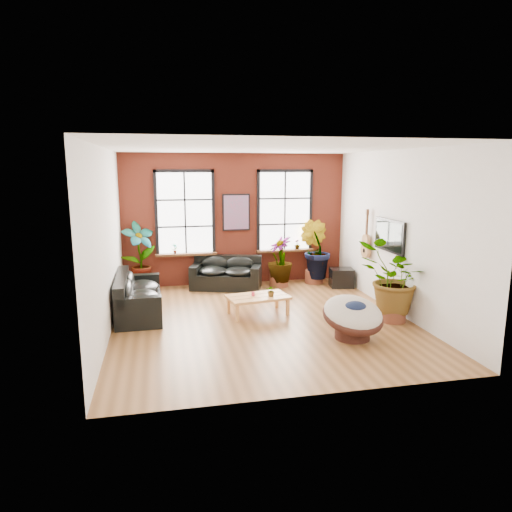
{
  "coord_description": "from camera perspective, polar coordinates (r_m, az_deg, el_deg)",
  "views": [
    {
      "loc": [
        -1.98,
        -8.83,
        3.12
      ],
      "look_at": [
        0.0,
        0.6,
        1.25
      ],
      "focal_mm": 32.0,
      "sensor_mm": 36.0,
      "label": 1
    }
  ],
  "objects": [
    {
      "name": "room",
      "position": [
        9.29,
        0.57,
        2.48
      ],
      "size": [
        6.04,
        6.54,
        3.54
      ],
      "color": "brown",
      "rests_on": "ground"
    },
    {
      "name": "sofa_back",
      "position": [
        12.03,
        -3.71,
        -2.24
      ],
      "size": [
        1.98,
        1.37,
        0.83
      ],
      "rotation": [
        0.0,
        0.0,
        -0.3
      ],
      "color": "black",
      "rests_on": "ground"
    },
    {
      "name": "sofa_left",
      "position": [
        10.18,
        -14.74,
        -4.93
      ],
      "size": [
        0.97,
        2.21,
        0.87
      ],
      "rotation": [
        0.0,
        0.0,
        1.59
      ],
      "color": "black",
      "rests_on": "ground"
    },
    {
      "name": "coffee_table",
      "position": [
        9.84,
        0.23,
        -5.27
      ],
      "size": [
        1.39,
        0.94,
        0.5
      ],
      "rotation": [
        0.0,
        0.0,
        0.16
      ],
      "color": "#D3914B",
      "rests_on": "ground"
    },
    {
      "name": "papasan_chair",
      "position": [
        8.66,
        12.03,
        -7.34
      ],
      "size": [
        1.23,
        1.25,
        0.84
      ],
      "rotation": [
        0.0,
        0.0,
        0.1
      ],
      "color": "#3B1C15",
      "rests_on": "ground"
    },
    {
      "name": "poster",
      "position": [
        12.23,
        -2.49,
        5.48
      ],
      "size": [
        0.74,
        0.06,
        0.98
      ],
      "color": "black",
      "rests_on": "room"
    },
    {
      "name": "tv_wall_unit",
      "position": [
        10.74,
        15.51,
        2.13
      ],
      "size": [
        0.13,
        1.86,
        1.2
      ],
      "color": "black",
      "rests_on": "room"
    },
    {
      "name": "media_box",
      "position": [
        12.33,
        10.64,
        -2.68
      ],
      "size": [
        0.67,
        0.59,
        0.5
      ],
      "rotation": [
        0.0,
        0.0,
        -0.17
      ],
      "color": "black",
      "rests_on": "ground"
    },
    {
      "name": "pot_back_left",
      "position": [
        12.15,
        -14.31,
        -3.29
      ],
      "size": [
        0.6,
        0.6,
        0.39
      ],
      "rotation": [
        0.0,
        0.0,
        0.12
      ],
      "color": "brown",
      "rests_on": "ground"
    },
    {
      "name": "pot_back_right",
      "position": [
        12.65,
        7.26,
        -2.54
      ],
      "size": [
        0.6,
        0.6,
        0.36
      ],
      "rotation": [
        0.0,
        0.0,
        -0.23
      ],
      "color": "brown",
      "rests_on": "ground"
    },
    {
      "name": "pot_right_wall",
      "position": [
        9.89,
        16.74,
        -6.72
      ],
      "size": [
        0.69,
        0.69,
        0.39
      ],
      "rotation": [
        0.0,
        0.0,
        0.4
      ],
      "color": "brown",
      "rests_on": "ground"
    },
    {
      "name": "pot_mid",
      "position": [
        12.22,
        2.89,
        -2.94
      ],
      "size": [
        0.65,
        0.65,
        0.37
      ],
      "rotation": [
        0.0,
        0.0,
        0.34
      ],
      "color": "brown",
      "rests_on": "ground"
    },
    {
      "name": "floor_plant_back_left",
      "position": [
        11.97,
        -14.34,
        0.29
      ],
      "size": [
        1.04,
        0.93,
        1.64
      ],
      "primitive_type": "imported",
      "rotation": [
        0.0,
        0.0,
        0.51
      ],
      "color": "#164412",
      "rests_on": "ground"
    },
    {
      "name": "floor_plant_back_right",
      "position": [
        12.49,
        7.36,
        0.82
      ],
      "size": [
        1.08,
        1.11,
        1.57
      ],
      "primitive_type": "imported",
      "rotation": [
        0.0,
        0.0,
        2.23
      ],
      "color": "#164412",
      "rests_on": "ground"
    },
    {
      "name": "floor_plant_right_wall",
      "position": [
        9.7,
        16.75,
        -2.71
      ],
      "size": [
        1.52,
        1.38,
        1.48
      ],
      "primitive_type": "imported",
      "rotation": [
        0.0,
        0.0,
        3.32
      ],
      "color": "#164412",
      "rests_on": "ground"
    },
    {
      "name": "floor_plant_mid",
      "position": [
        12.07,
        3.02,
        -0.4
      ],
      "size": [
        0.84,
        0.84,
        1.2
      ],
      "primitive_type": "imported",
      "rotation": [
        0.0,
        0.0,
        5.0
      ],
      "color": "#164412",
      "rests_on": "ground"
    },
    {
      "name": "table_plant",
      "position": [
        9.76,
        1.94,
        -4.35
      ],
      "size": [
        0.27,
        0.24,
        0.25
      ],
      "primitive_type": "imported",
      "rotation": [
        0.0,
        0.0,
        -0.24
      ],
      "color": "#164412",
      "rests_on": "coffee_table"
    },
    {
      "name": "sill_plant_left",
      "position": [
        12.14,
        -10.12,
        0.92
      ],
      "size": [
        0.17,
        0.17,
        0.27
      ],
      "primitive_type": "imported",
      "rotation": [
        0.0,
        0.0,
        0.79
      ],
      "color": "#164412",
      "rests_on": "room"
    },
    {
      "name": "sill_plant_right",
      "position": [
        12.68,
        5.18,
        1.47
      ],
      "size": [
        0.19,
        0.19,
        0.27
      ],
      "primitive_type": "imported",
      "rotation": [
        0.0,
        0.0,
        3.49
      ],
      "color": "#164412",
      "rests_on": "room"
    }
  ]
}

